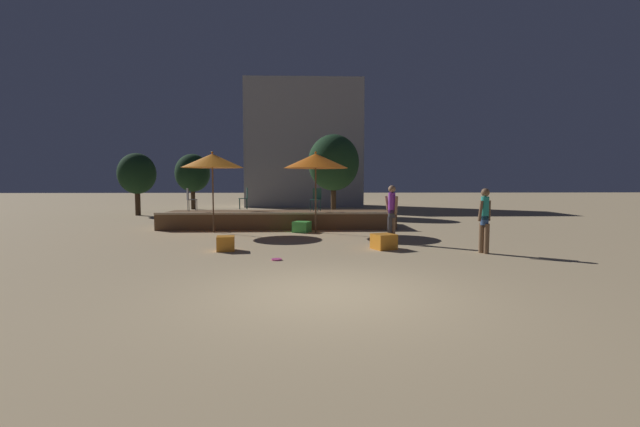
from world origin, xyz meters
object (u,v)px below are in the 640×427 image
at_px(patio_umbrella_0, 212,161).
at_px(cube_seat_2, 384,242).
at_px(patio_umbrella_1, 316,161).
at_px(background_tree_2, 137,174).
at_px(frisbee_disc, 277,259).
at_px(cube_seat_1, 226,243).
at_px(bistro_chair_2, 316,197).
at_px(cube_seat_0, 302,227).
at_px(bistro_chair_0, 190,197).
at_px(person_1, 485,218).
at_px(background_tree_0, 193,173).
at_px(bistro_chair_1, 245,196).
at_px(person_0, 392,212).
at_px(background_tree_1, 334,163).

height_order(patio_umbrella_0, cube_seat_2, patio_umbrella_0).
bearing_deg(patio_umbrella_1, background_tree_2, 139.77).
bearing_deg(frisbee_disc, cube_seat_1, 136.03).
bearing_deg(cube_seat_2, frisbee_disc, -151.33).
bearing_deg(bistro_chair_2, cube_seat_0, -89.41).
xyz_separation_m(cube_seat_2, bistro_chair_0, (-6.70, 5.39, 1.02)).
bearing_deg(bistro_chair_0, cube_seat_0, -132.15).
xyz_separation_m(cube_seat_0, person_1, (4.75, -4.73, 0.71)).
distance_m(patio_umbrella_0, cube_seat_1, 4.90).
relative_size(bistro_chair_0, background_tree_0, 0.25).
bearing_deg(bistro_chair_1, background_tree_2, -141.63).
distance_m(bistro_chair_0, bistro_chair_1, 2.30).
distance_m(frisbee_disc, background_tree_0, 19.67).
bearing_deg(bistro_chair_2, cube_seat_1, -90.88).
bearing_deg(person_0, background_tree_1, -123.63).
relative_size(bistro_chair_1, background_tree_1, 0.21).
xyz_separation_m(person_0, frisbee_disc, (-3.28, -2.70, -0.93)).
bearing_deg(background_tree_2, patio_umbrella_1, -40.23).
bearing_deg(background_tree_2, patio_umbrella_0, -54.00).
bearing_deg(background_tree_2, cube_seat_0, -41.46).
height_order(patio_umbrella_1, bistro_chair_1, patio_umbrella_1).
bearing_deg(cube_seat_1, background_tree_1, 72.22).
xyz_separation_m(patio_umbrella_0, background_tree_1, (4.84, 7.28, 0.24)).
height_order(person_1, frisbee_disc, person_1).
bearing_deg(person_1, person_0, 18.29).
bearing_deg(frisbee_disc, background_tree_1, 80.26).
height_order(patio_umbrella_0, cube_seat_0, patio_umbrella_0).
distance_m(cube_seat_1, frisbee_disc, 2.03).
distance_m(bistro_chair_1, background_tree_1, 6.44).
bearing_deg(person_1, patio_umbrella_1, 14.22).
bearing_deg(person_0, person_1, 96.78).
relative_size(person_1, background_tree_0, 0.46).
bearing_deg(person_1, bistro_chair_2, 6.71).
height_order(person_0, bistro_chair_0, person_0).
xyz_separation_m(background_tree_0, background_tree_2, (-1.70, -4.93, -0.13)).
relative_size(bistro_chair_0, bistro_chair_1, 1.00).
bearing_deg(cube_seat_1, bistro_chair_0, 113.49).
bearing_deg(bistro_chair_2, bistro_chair_1, -178.51).
distance_m(person_1, bistro_chair_0, 11.06).
bearing_deg(cube_seat_2, background_tree_1, 93.29).
bearing_deg(bistro_chair_0, person_0, -144.86).
bearing_deg(background_tree_0, person_0, -57.46).
distance_m(cube_seat_2, background_tree_0, 19.43).
xyz_separation_m(patio_umbrella_1, background_tree_0, (-7.76, 12.92, -0.21)).
xyz_separation_m(cube_seat_0, background_tree_0, (-7.25, 12.83, 2.18)).
relative_size(bistro_chair_0, frisbee_disc, 3.67).
bearing_deg(background_tree_0, frisbee_disc, -69.94).
height_order(cube_seat_1, background_tree_0, background_tree_0).
relative_size(cube_seat_0, bistro_chair_1, 0.81).
relative_size(cube_seat_1, background_tree_0, 0.15).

